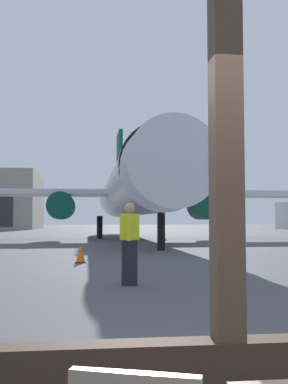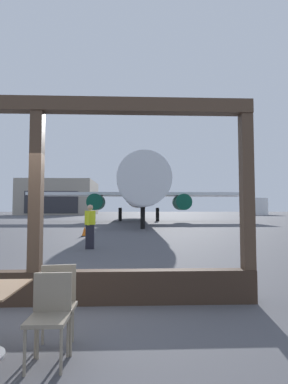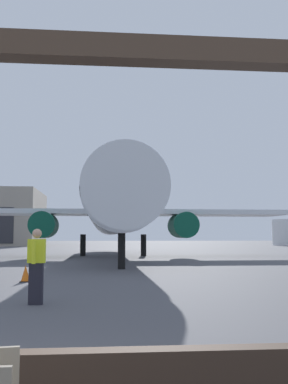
{
  "view_description": "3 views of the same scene",
  "coord_description": "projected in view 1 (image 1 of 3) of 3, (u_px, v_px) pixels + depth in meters",
  "views": [
    {
      "loc": [
        -0.96,
        -3.13,
        1.36
      ],
      "look_at": [
        1.87,
        20.0,
        2.78
      ],
      "focal_mm": 43.58,
      "sensor_mm": 36.0,
      "label": 1
    },
    {
      "loc": [
        1.62,
        -4.95,
        1.58
      ],
      "look_at": [
        2.47,
        17.03,
        2.84
      ],
      "focal_mm": 27.31,
      "sensor_mm": 36.0,
      "label": 2
    },
    {
      "loc": [
        1.42,
        -4.28,
        1.57
      ],
      "look_at": [
        3.65,
        19.73,
        3.88
      ],
      "focal_mm": 43.19,
      "sensor_mm": 36.0,
      "label": 3
    }
  ],
  "objects": [
    {
      "name": "ground_plane",
      "position": [
        97.0,
        235.0,
        42.77
      ],
      "size": [
        220.0,
        220.0,
        0.0
      ],
      "primitive_type": "plane",
      "color": "#4C4C51"
    },
    {
      "name": "window_frame",
      "position": [
        227.0,
        230.0,
        3.22
      ],
      "size": [
        7.38,
        0.24,
        3.47
      ],
      "color": "#38281E",
      "rests_on": "ground"
    },
    {
      "name": "airplane",
      "position": [
        133.0,
        189.0,
        34.21
      ],
      "size": [
        26.67,
        33.57,
        10.65
      ],
      "color": "silver",
      "rests_on": "ground"
    },
    {
      "name": "ground_crew_worker",
      "position": [
        129.0,
        242.0,
        9.83
      ],
      "size": [
        0.4,
        0.57,
        1.74
      ],
      "color": "black",
      "rests_on": "ground"
    },
    {
      "name": "traffic_cone",
      "position": [
        81.0,
        254.0,
        14.99
      ],
      "size": [
        0.36,
        0.36,
        0.57
      ],
      "color": "orange",
      "rests_on": "ground"
    }
  ]
}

